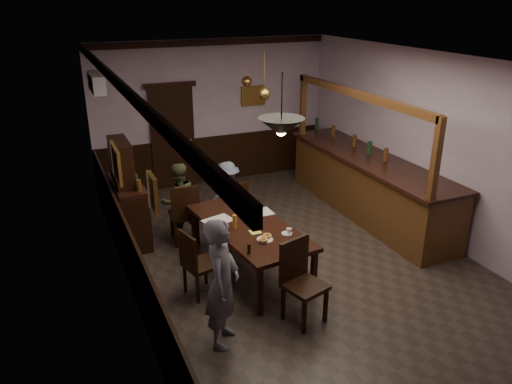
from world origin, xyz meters
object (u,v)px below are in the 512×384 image
chair_far_left (185,212)px  chair_side (196,261)px  chair_near (300,277)px  person_seated_right (227,194)px  bar_counter (368,184)px  coffee_cup (289,231)px  pendant_iron (281,127)px  dining_table (249,229)px  person_seated_left (179,201)px  pendant_brass_mid (264,94)px  person_standing (222,283)px  chair_far_right (235,204)px  soda_can (254,224)px  pendant_brass_far (247,82)px  sideboard (128,201)px

chair_far_left → chair_side: size_ratio=1.08×
chair_near → person_seated_right: person_seated_right is taller
bar_counter → coffee_cup: bearing=-147.5°
pendant_iron → dining_table: bearing=96.8°
person_seated_left → pendant_iron: (0.73, -2.28, 1.71)m
coffee_cup → pendant_brass_mid: bearing=68.8°
dining_table → coffee_cup: coffee_cup is taller
chair_side → person_standing: size_ratio=0.60×
chair_far_right → chair_near: bearing=76.0°
soda_can → pendant_iron: 1.69m
person_standing → pendant_iron: size_ratio=2.11×
chair_near → pendant_brass_far: size_ratio=1.31×
pendant_iron → pendant_brass_far: same height
soda_can → sideboard: 2.36m
person_standing → person_seated_left: bearing=29.0°
chair_far_right → pendant_brass_far: size_ratio=1.11×
chair_far_left → soda_can: size_ratio=8.63×
bar_counter → pendant_brass_mid: pendant_brass_mid is taller
chair_near → bar_counter: size_ratio=0.26×
person_seated_right → pendant_brass_far: size_ratio=1.45×
person_seated_right → coffee_cup: size_ratio=14.65×
chair_side → person_seated_right: size_ratio=0.82×
chair_side → bar_counter: (3.69, 1.35, 0.06)m
person_seated_left → pendant_brass_far: pendant_brass_far is taller
person_seated_right → chair_far_right: bearing=88.2°
chair_side → bar_counter: 3.93m
chair_far_left → bar_counter: bearing=-177.7°
bar_counter → person_seated_left: bearing=172.5°
pendant_iron → sideboard: bearing=120.6°
soda_can → person_seated_right: bearing=82.4°
chair_side → pendant_brass_mid: bearing=-59.3°
pendant_iron → chair_far_right: bearing=84.5°
person_seated_right → bar_counter: bearing=157.9°
bar_counter → pendant_iron: pendant_iron is taller
chair_far_left → soda_can: chair_far_left is taller
coffee_cup → pendant_brass_mid: pendant_brass_mid is taller
chair_far_left → sideboard: bearing=-29.3°
chair_side → person_seated_right: (1.16, 1.91, 0.06)m
coffee_cup → sideboard: bearing=122.0°
chair_near → coffee_cup: 0.88m
coffee_cup → pendant_iron: size_ratio=0.11×
sideboard → pendant_iron: 3.40m
bar_counter → chair_side: bearing=-159.9°
chair_side → coffee_cup: size_ratio=11.94×
dining_table → chair_side: 0.97m
person_seated_right → bar_counter: 2.59m
person_seated_right → soda_can: person_seated_right is taller
dining_table → pendant_brass_far: size_ratio=2.84×
soda_can → bar_counter: bearing=22.6°
sideboard → pendant_brass_mid: pendant_brass_mid is taller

